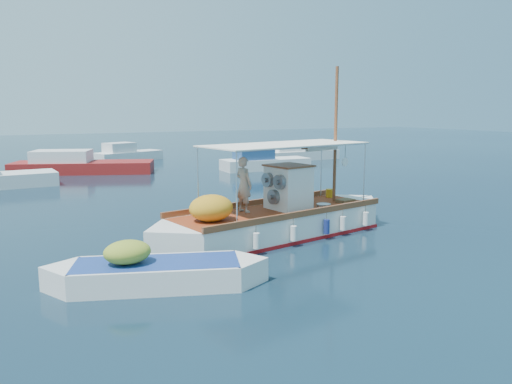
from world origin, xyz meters
name	(u,v)px	position (x,y,z in m)	size (l,w,h in m)	color
ground	(272,242)	(0.00, 0.00, 0.00)	(160.00, 160.00, 0.00)	black
fishing_caique	(276,221)	(0.48, 0.61, 0.55)	(10.01, 4.04, 6.21)	white
dinghy	(155,275)	(-4.72, -2.38, 0.29)	(5.41, 2.86, 1.39)	white
bg_boat_n	(79,166)	(-3.19, 22.15, 0.49)	(9.85, 6.02, 1.80)	maroon
bg_boat_ne	(263,163)	(9.20, 18.04, 0.49)	(6.62, 2.49, 1.80)	silver
bg_boat_e	(295,154)	(15.13, 23.19, 0.49)	(7.46, 2.90, 1.80)	silver
bg_boat_far_n	(127,155)	(1.63, 28.85, 0.49)	(6.20, 3.94, 1.80)	silver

